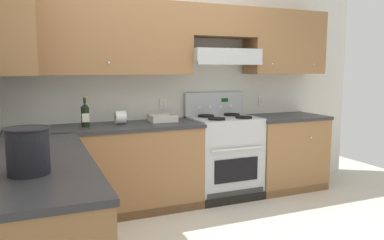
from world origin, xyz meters
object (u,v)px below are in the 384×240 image
at_px(stove, 224,156).
at_px(paper_towel_roll, 120,117).
at_px(bowl, 162,119).
at_px(wine_bottle, 85,114).
at_px(bucket, 28,150).

distance_m(stove, paper_towel_roll, 1.29).
bearing_deg(paper_towel_roll, stove, -3.38).
bearing_deg(bowl, paper_towel_roll, -177.94).
relative_size(wine_bottle, bucket, 1.21).
bearing_deg(paper_towel_roll, wine_bottle, -169.46).
distance_m(wine_bottle, bowl, 0.84).
bearing_deg(stove, wine_bottle, 179.90).
distance_m(stove, bucket, 2.67).
distance_m(stove, wine_bottle, 1.64).
bearing_deg(stove, bowl, 173.10).
relative_size(wine_bottle, bowl, 1.10).
distance_m(bowl, bucket, 2.17).
bearing_deg(wine_bottle, paper_towel_roll, 10.54).
xyz_separation_m(wine_bottle, paper_towel_roll, (0.36, 0.07, -0.06)).
height_order(stove, bowl, stove).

